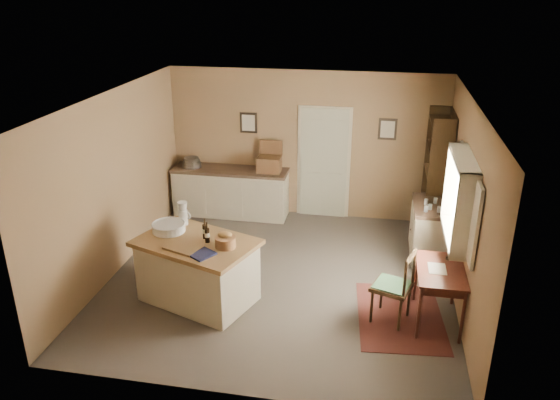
# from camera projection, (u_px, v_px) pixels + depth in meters

# --- Properties ---
(ground) EXTENTS (5.00, 5.00, 0.00)m
(ground) POSITION_uv_depth(u_px,v_px,m) (280.00, 278.00, 8.17)
(ground) COLOR brown
(ground) RESTS_ON ground
(wall_back) EXTENTS (5.00, 0.10, 2.70)m
(wall_back) POSITION_uv_depth(u_px,v_px,m) (305.00, 145.00, 9.93)
(wall_back) COLOR #806346
(wall_back) RESTS_ON ground
(wall_front) EXTENTS (5.00, 0.10, 2.70)m
(wall_front) POSITION_uv_depth(u_px,v_px,m) (234.00, 287.00, 5.39)
(wall_front) COLOR #806346
(wall_front) RESTS_ON ground
(wall_left) EXTENTS (0.10, 5.00, 2.70)m
(wall_left) POSITION_uv_depth(u_px,v_px,m) (115.00, 183.00, 8.08)
(wall_left) COLOR #806346
(wall_left) RESTS_ON ground
(wall_right) EXTENTS (0.10, 5.00, 2.70)m
(wall_right) POSITION_uv_depth(u_px,v_px,m) (465.00, 208.00, 7.24)
(wall_right) COLOR #806346
(wall_right) RESTS_ON ground
(ceiling) EXTENTS (5.00, 5.00, 0.00)m
(ceiling) POSITION_uv_depth(u_px,v_px,m) (280.00, 99.00, 7.15)
(ceiling) COLOR silver
(ceiling) RESTS_ON wall_back
(door) EXTENTS (0.97, 0.06, 2.11)m
(door) POSITION_uv_depth(u_px,v_px,m) (324.00, 162.00, 9.96)
(door) COLOR #B1AF93
(door) RESTS_ON ground
(framed_prints) EXTENTS (2.82, 0.02, 0.38)m
(framed_prints) POSITION_uv_depth(u_px,v_px,m) (317.00, 126.00, 9.74)
(framed_prints) COLOR black
(framed_prints) RESTS_ON ground
(window) EXTENTS (0.25, 1.99, 1.12)m
(window) POSITION_uv_depth(u_px,v_px,m) (463.00, 199.00, 6.99)
(window) COLOR beige
(window) RESTS_ON ground
(work_island) EXTENTS (1.82, 1.49, 1.20)m
(work_island) POSITION_uv_depth(u_px,v_px,m) (197.00, 269.00, 7.47)
(work_island) COLOR beige
(work_island) RESTS_ON ground
(sideboard) EXTENTS (2.15, 0.61, 1.18)m
(sideboard) POSITION_uv_depth(u_px,v_px,m) (231.00, 190.00, 10.22)
(sideboard) COLOR beige
(sideboard) RESTS_ON ground
(rug) EXTENTS (1.24, 1.69, 0.01)m
(rug) POSITION_uv_depth(u_px,v_px,m) (400.00, 316.00, 7.26)
(rug) COLOR #4B1716
(rug) RESTS_ON ground
(writing_desk) EXTENTS (0.59, 0.97, 0.82)m
(writing_desk) POSITION_uv_depth(u_px,v_px,m) (440.00, 275.00, 6.93)
(writing_desk) COLOR #3A1811
(writing_desk) RESTS_ON ground
(desk_chair) EXTENTS (0.59, 0.59, 0.99)m
(desk_chair) POSITION_uv_depth(u_px,v_px,m) (392.00, 287.00, 7.01)
(desk_chair) COLOR black
(desk_chair) RESTS_ON ground
(right_cabinet) EXTENTS (0.56, 1.01, 0.99)m
(right_cabinet) POSITION_uv_depth(u_px,v_px,m) (429.00, 231.00, 8.65)
(right_cabinet) COLOR beige
(right_cabinet) RESTS_ON ground
(shelving_unit) EXTENTS (0.37, 0.98, 2.17)m
(shelving_unit) POSITION_uv_depth(u_px,v_px,m) (439.00, 176.00, 9.18)
(shelving_unit) COLOR black
(shelving_unit) RESTS_ON ground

